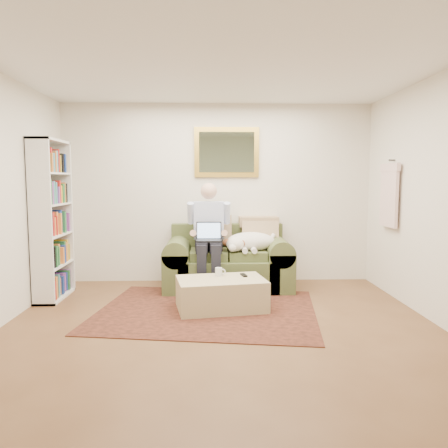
{
  "coord_description": "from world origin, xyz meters",
  "views": [
    {
      "loc": [
        -0.1,
        -3.93,
        1.5
      ],
      "look_at": [
        0.07,
        1.51,
        0.95
      ],
      "focal_mm": 35.0,
      "sensor_mm": 36.0,
      "label": 1
    }
  ],
  "objects_px": {
    "sleeping_dog": "(251,242)",
    "bookshelf": "(52,220)",
    "sofa": "(228,267)",
    "ottoman": "(221,294)",
    "coffee_mug": "(219,272)",
    "seated_man": "(209,238)",
    "laptop": "(209,236)"
  },
  "relations": [
    {
      "from": "laptop",
      "to": "bookshelf",
      "type": "xyz_separation_m",
      "value": [
        -1.98,
        -0.2,
        0.23
      ]
    },
    {
      "from": "laptop",
      "to": "bookshelf",
      "type": "height_order",
      "value": "bookshelf"
    },
    {
      "from": "laptop",
      "to": "bookshelf",
      "type": "bearing_deg",
      "value": -174.19
    },
    {
      "from": "ottoman",
      "to": "laptop",
      "type": "bearing_deg",
      "value": 100.46
    },
    {
      "from": "seated_man",
      "to": "coffee_mug",
      "type": "bearing_deg",
      "value": -80.42
    },
    {
      "from": "seated_man",
      "to": "sleeping_dog",
      "type": "height_order",
      "value": "seated_man"
    },
    {
      "from": "ottoman",
      "to": "sleeping_dog",
      "type": "bearing_deg",
      "value": 65.03
    },
    {
      "from": "laptop",
      "to": "seated_man",
      "type": "bearing_deg",
      "value": 90.0
    },
    {
      "from": "sleeping_dog",
      "to": "ottoman",
      "type": "bearing_deg",
      "value": -114.97
    },
    {
      "from": "sofa",
      "to": "coffee_mug",
      "type": "bearing_deg",
      "value": -99.36
    },
    {
      "from": "sofa",
      "to": "ottoman",
      "type": "distance_m",
      "value": 1.02
    },
    {
      "from": "seated_man",
      "to": "bookshelf",
      "type": "distance_m",
      "value": 2.01
    },
    {
      "from": "ottoman",
      "to": "seated_man",
      "type": "bearing_deg",
      "value": 99.64
    },
    {
      "from": "sofa",
      "to": "coffee_mug",
      "type": "xyz_separation_m",
      "value": [
        -0.14,
        -0.86,
        0.11
      ]
    },
    {
      "from": "sleeping_dog",
      "to": "bookshelf",
      "type": "bearing_deg",
      "value": -172.41
    },
    {
      "from": "ottoman",
      "to": "bookshelf",
      "type": "height_order",
      "value": "bookshelf"
    },
    {
      "from": "coffee_mug",
      "to": "ottoman",
      "type": "bearing_deg",
      "value": -80.08
    },
    {
      "from": "laptop",
      "to": "ottoman",
      "type": "distance_m",
      "value": 0.98
    },
    {
      "from": "sofa",
      "to": "ottoman",
      "type": "height_order",
      "value": "sofa"
    },
    {
      "from": "sleeping_dog",
      "to": "ottoman",
      "type": "relative_size",
      "value": 0.72
    },
    {
      "from": "bookshelf",
      "to": "ottoman",
      "type": "bearing_deg",
      "value": -15.28
    },
    {
      "from": "seated_man",
      "to": "coffee_mug",
      "type": "relative_size",
      "value": 14.6
    },
    {
      "from": "sofa",
      "to": "sleeping_dog",
      "type": "relative_size",
      "value": 2.43
    },
    {
      "from": "seated_man",
      "to": "bookshelf",
      "type": "height_order",
      "value": "bookshelf"
    },
    {
      "from": "sleeping_dog",
      "to": "bookshelf",
      "type": "xyz_separation_m",
      "value": [
        -2.55,
        -0.34,
        0.34
      ]
    },
    {
      "from": "seated_man",
      "to": "sleeping_dog",
      "type": "distance_m",
      "value": 0.58
    },
    {
      "from": "sofa",
      "to": "coffee_mug",
      "type": "height_order",
      "value": "sofa"
    },
    {
      "from": "laptop",
      "to": "ottoman",
      "type": "bearing_deg",
      "value": -79.54
    },
    {
      "from": "laptop",
      "to": "bookshelf",
      "type": "distance_m",
      "value": 2.0
    },
    {
      "from": "sleeping_dog",
      "to": "coffee_mug",
      "type": "distance_m",
      "value": 0.93
    },
    {
      "from": "laptop",
      "to": "ottoman",
      "type": "relative_size",
      "value": 0.34
    },
    {
      "from": "laptop",
      "to": "sleeping_dog",
      "type": "xyz_separation_m",
      "value": [
        0.57,
        0.14,
        -0.1
      ]
    }
  ]
}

